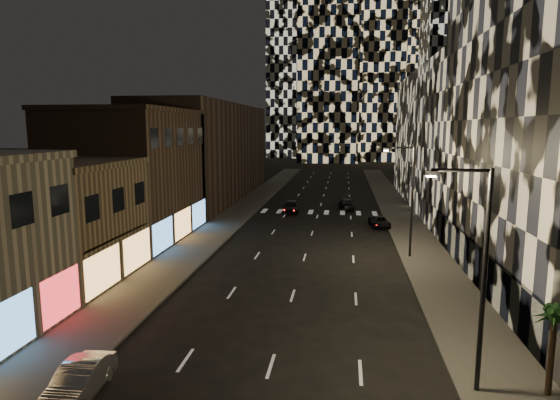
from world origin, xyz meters
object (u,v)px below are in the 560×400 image
(streetlight_near, at_px, (478,265))
(car_dark_oncoming, at_px, (346,204))
(streetlight_far, at_px, (409,194))
(car_silver_parked, at_px, (78,381))
(palm_tree, at_px, (554,321))
(car_dark_rightlane, at_px, (380,222))
(car_dark_midlane, at_px, (291,207))

(streetlight_near, height_order, car_dark_oncoming, streetlight_near)
(streetlight_far, relative_size, car_dark_oncoming, 1.93)
(car_silver_parked, bearing_deg, streetlight_near, 5.00)
(car_dark_oncoming, relative_size, palm_tree, 1.26)
(car_silver_parked, height_order, palm_tree, palm_tree)
(car_dark_oncoming, distance_m, car_dark_rightlane, 11.56)
(car_silver_parked, bearing_deg, car_dark_rightlane, 63.53)
(car_dark_midlane, height_order, palm_tree, palm_tree)
(streetlight_near, relative_size, car_silver_parked, 2.17)
(streetlight_far, xyz_separation_m, car_dark_rightlane, (-1.35, 11.94, -4.78))
(streetlight_near, xyz_separation_m, car_dark_oncoming, (-4.85, 42.96, -4.67))
(car_dark_rightlane, bearing_deg, car_dark_midlane, 138.00)
(car_dark_rightlane, bearing_deg, palm_tree, -89.49)
(streetlight_near, relative_size, car_dark_midlane, 1.96)
(streetlight_near, xyz_separation_m, streetlight_far, (0.00, 20.00, 0.00))
(car_dark_oncoming, bearing_deg, streetlight_near, 91.15)
(car_dark_rightlane, bearing_deg, streetlight_near, -94.78)
(streetlight_far, height_order, car_dark_rightlane, streetlight_far)
(streetlight_near, height_order, streetlight_far, same)
(car_silver_parked, distance_m, car_dark_oncoming, 46.68)
(streetlight_near, distance_m, car_dark_rightlane, 32.33)
(streetlight_far, height_order, palm_tree, streetlight_far)
(car_dark_oncoming, bearing_deg, car_dark_midlane, 23.47)
(car_silver_parked, bearing_deg, car_dark_midlane, 80.72)
(streetlight_far, height_order, car_dark_oncoming, streetlight_far)
(streetlight_near, height_order, car_silver_parked, streetlight_near)
(car_dark_rightlane, bearing_deg, car_silver_parked, -119.59)
(streetlight_far, distance_m, car_silver_parked, 27.73)
(car_dark_midlane, relative_size, car_dark_rightlane, 1.13)
(streetlight_near, xyz_separation_m, car_silver_parked, (-15.53, -2.49, -4.67))
(palm_tree, bearing_deg, streetlight_near, -179.18)
(streetlight_far, bearing_deg, car_dark_midlane, 121.51)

